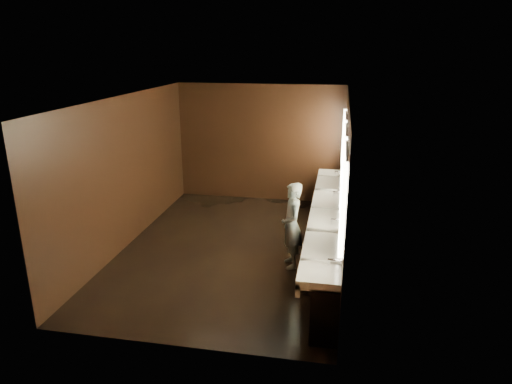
# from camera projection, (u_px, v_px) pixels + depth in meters

# --- Properties ---
(floor) EXTENTS (6.00, 6.00, 0.00)m
(floor) POSITION_uv_depth(u_px,v_px,m) (232.00, 248.00, 8.61)
(floor) COLOR black
(floor) RESTS_ON ground
(ceiling) EXTENTS (4.00, 6.00, 0.02)m
(ceiling) POSITION_uv_depth(u_px,v_px,m) (230.00, 98.00, 7.75)
(ceiling) COLOR #2D2D2B
(ceiling) RESTS_ON wall_back
(wall_back) EXTENTS (4.00, 0.02, 2.80)m
(wall_back) POSITION_uv_depth(u_px,v_px,m) (260.00, 143.00, 10.99)
(wall_back) COLOR black
(wall_back) RESTS_ON floor
(wall_front) EXTENTS (4.00, 0.02, 2.80)m
(wall_front) POSITION_uv_depth(u_px,v_px,m) (171.00, 245.00, 5.38)
(wall_front) COLOR black
(wall_front) RESTS_ON floor
(wall_left) EXTENTS (0.02, 6.00, 2.80)m
(wall_left) POSITION_uv_depth(u_px,v_px,m) (127.00, 171.00, 8.53)
(wall_left) COLOR black
(wall_left) RESTS_ON floor
(wall_right) EXTENTS (0.02, 6.00, 2.80)m
(wall_right) POSITION_uv_depth(u_px,v_px,m) (344.00, 183.00, 7.84)
(wall_right) COLOR black
(wall_right) RESTS_ON floor
(sink_counter) EXTENTS (0.55, 5.40, 1.01)m
(sink_counter) POSITION_uv_depth(u_px,v_px,m) (329.00, 230.00, 8.15)
(sink_counter) COLOR black
(sink_counter) RESTS_ON floor
(mirror_band) EXTENTS (0.06, 5.03, 1.15)m
(mirror_band) POSITION_uv_depth(u_px,v_px,m) (344.00, 163.00, 7.73)
(mirror_band) COLOR #FBF0C5
(mirror_band) RESTS_ON wall_right
(person) EXTENTS (0.50, 0.62, 1.49)m
(person) POSITION_uv_depth(u_px,v_px,m) (292.00, 225.00, 7.71)
(person) COLOR #7FB7BE
(person) RESTS_ON floor
(trash_bin) EXTENTS (0.45, 0.45, 0.53)m
(trash_bin) POSITION_uv_depth(u_px,v_px,m) (312.00, 275.00, 7.03)
(trash_bin) COLOR black
(trash_bin) RESTS_ON floor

